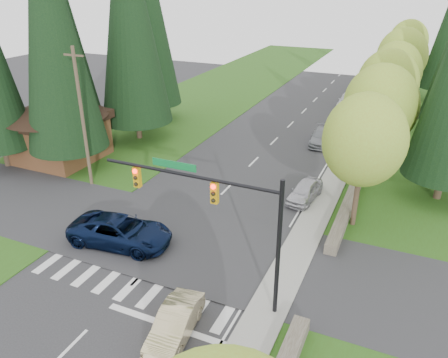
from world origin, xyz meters
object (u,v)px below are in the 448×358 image
Objects in this scene: parked_car_b at (322,137)px; parked_car_c at (342,121)px; sedan_champagne at (175,324)px; parked_car_d at (347,100)px; suv_navy at (121,231)px; parked_car_e at (358,87)px; parked_car_a at (305,191)px.

parked_car_b is 5.56m from parked_car_c.
parked_car_d reaches higher than sedan_champagne.
suv_navy is at bearing 134.71° from sedan_champagne.
parked_car_b is at bearing 81.39° from sedan_champagne.
sedan_champagne is 0.97× the size of parked_car_c.
parked_car_c is at bearing -22.71° from suv_navy.
parked_car_e is (0.48, 47.68, 0.03)m from sedan_champagne.
parked_car_a is 17.10m from parked_car_c.
parked_car_e is (6.90, 42.72, -0.13)m from suv_navy.
suv_navy reaches higher than parked_car_a.
parked_car_b is at bearing -86.55° from parked_car_e.
parked_car_a is 25.16m from parked_car_d.
sedan_champagne is 0.86× the size of parked_car_b.
parked_car_a is (1.88, 14.61, 0.01)m from sedan_champagne.
suv_navy is 1.25× the size of parked_car_d.
suv_navy is 43.27m from parked_car_e.
suv_navy reaches higher than parked_car_c.
parked_car_e is at bearing 91.49° from parked_car_c.
parked_car_e reaches higher than sedan_champagne.
parked_car_d reaches higher than parked_car_b.
parked_car_a is 0.95× the size of parked_car_c.
parked_car_a reaches higher than sedan_champagne.
suv_navy is 27.83m from parked_car_c.
parked_car_c is 0.86× the size of parked_car_e.
parked_car_d is (-1.40, 25.12, 0.15)m from parked_car_a.
sedan_champagne is 0.84× the size of parked_car_e.
parked_car_a is 0.82× the size of parked_car_d.
parked_car_e is at bearing 90.06° from parked_car_d.
parked_car_e reaches higher than parked_car_a.
parked_car_a is 11.68m from parked_car_b.
sedan_champagne is 1.02× the size of parked_car_a.
sedan_champagne is at bearing -134.29° from suv_navy.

